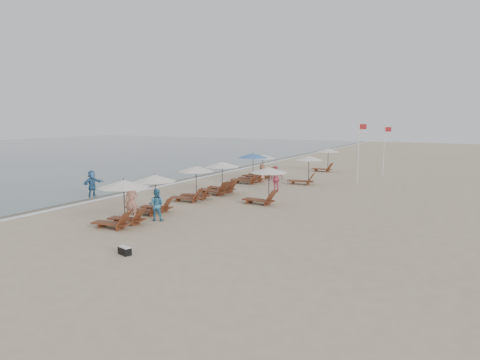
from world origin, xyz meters
The scene contains 20 objects.
ground centered at (0.00, 0.00, 0.00)m, with size 160.00×160.00×0.00m, color tan.
wet_sand_band centered at (-12.50, 10.00, 0.00)m, with size 3.20×140.00×0.01m, color #6B5E4C.
foam_line centered at (-11.20, 10.00, 0.01)m, with size 0.50×140.00×0.02m, color white.
lounger_station_0 centered at (-5.05, -2.72, 1.23)m, with size 2.62×2.43×2.25m.
lounger_station_1 centered at (-5.63, 0.29, 1.16)m, with size 2.51×2.31×2.11m.
lounger_station_2 centered at (-5.79, 4.38, 1.11)m, with size 2.64×2.30×2.19m.
lounger_station_3 centered at (-5.68, 7.32, 1.10)m, with size 2.78×2.41×2.20m.
lounger_station_4 centered at (-6.10, 12.77, 1.13)m, with size 2.85×2.45×2.37m.
lounger_station_5 centered at (-6.53, 15.42, 0.93)m, with size 2.65×2.10×2.07m.
inland_station_0 centered at (-1.40, 5.43, 1.38)m, with size 2.69×2.24×2.22m.
inland_station_1 centered at (-1.99, 14.11, 1.36)m, with size 2.73×2.24×2.22m.
inland_station_2 centered at (-3.08, 22.84, 1.41)m, with size 2.63×2.24×2.22m.
beachgoer_near centered at (-5.73, -1.27, 0.91)m, with size 0.67×0.44×1.83m, color tan.
beachgoer_mid_a centered at (-4.39, -0.96, 0.81)m, with size 0.79×0.61×1.62m, color teal.
beachgoer_far_a centered at (-2.56, 9.82, 0.91)m, with size 1.07×0.45×1.83m, color #D5556E.
beachgoer_far_b centered at (-5.46, 13.66, 0.75)m, with size 0.73×0.48×1.50m, color tan.
waterline_walker centered at (-12.43, 2.46, 0.86)m, with size 1.60×0.51×1.72m, color #2D5E89.
duffel_bag centered at (-1.91, -5.94, 0.16)m, with size 0.61×0.42×0.31m.
flag_pole_near centered at (1.60, 16.11, 2.67)m, with size 0.60×0.08×4.84m.
flag_pole_far centered at (2.43, 22.05, 2.50)m, with size 0.60×0.08×4.51m.
Camera 1 is at (9.51, -18.04, 5.11)m, focal length 32.98 mm.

